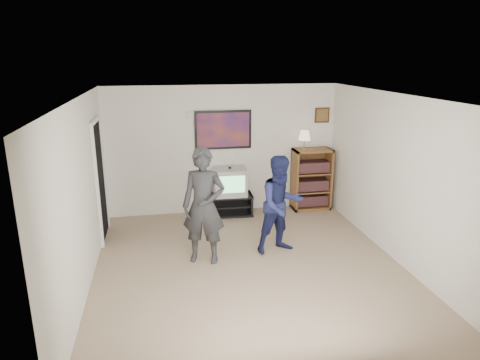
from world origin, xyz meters
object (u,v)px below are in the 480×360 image
object	(u,v)px
bookshelf	(311,179)
person_short	(281,205)
media_stand	(231,204)
crt_television	(230,182)
person_tall	(204,206)

from	to	relation	value
bookshelf	person_short	xyz separation A→B (m)	(-1.16, -1.81, 0.16)
media_stand	crt_television	distance (m)	0.47
bookshelf	person_short	distance (m)	2.15
media_stand	bookshelf	distance (m)	1.71
crt_television	person_tall	size ratio (longest dim) A/B	0.35
bookshelf	person_short	world-z (taller)	person_short
person_short	person_tall	bearing A→B (deg)	172.07
person_tall	person_short	world-z (taller)	person_tall
person_tall	person_short	bearing A→B (deg)	22.61
bookshelf	crt_television	bearing A→B (deg)	-178.29
media_stand	person_tall	world-z (taller)	person_tall
person_short	bookshelf	bearing A→B (deg)	44.02
crt_television	media_stand	bearing A→B (deg)	2.05
media_stand	person_tall	size ratio (longest dim) A/B	0.48
bookshelf	person_tall	distance (m)	3.07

